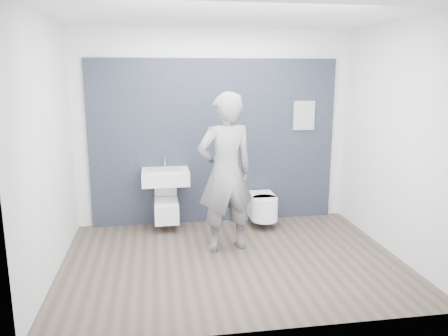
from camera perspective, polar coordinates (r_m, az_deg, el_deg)
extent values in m
plane|color=brown|center=(5.35, 1.03, -11.90)|extent=(4.00, 4.00, 0.00)
plane|color=silver|center=(6.41, -1.27, 5.18)|extent=(4.00, 0.00, 4.00)
plane|color=silver|center=(3.50, 5.41, -0.77)|extent=(4.00, 0.00, 4.00)
plane|color=silver|center=(5.00, -22.11, 2.28)|extent=(0.00, 3.00, 3.00)
plane|color=silver|center=(5.65, 21.54, 3.37)|extent=(0.00, 3.00, 3.00)
plane|color=white|center=(4.92, 1.17, 19.40)|extent=(4.00, 4.00, 0.00)
cube|color=black|center=(6.70, -1.18, -6.82)|extent=(3.60, 0.06, 2.40)
cube|color=white|center=(6.17, -7.65, -1.16)|extent=(0.65, 0.49, 0.20)
cube|color=silver|center=(6.13, -7.67, -0.34)|extent=(0.46, 0.33, 0.03)
cylinder|color=silver|center=(6.31, -7.74, 0.81)|extent=(0.02, 0.02, 0.16)
cylinder|color=silver|center=(6.25, -7.75, 1.35)|extent=(0.02, 0.11, 0.02)
cylinder|color=silver|center=(6.42, -7.66, -2.11)|extent=(0.04, 0.04, 0.13)
cube|color=white|center=(6.30, -7.52, -5.58)|extent=(0.34, 0.49, 0.28)
cylinder|color=silver|center=(6.23, -7.54, -4.57)|extent=(0.24, 0.24, 0.03)
cube|color=white|center=(6.22, -7.55, -4.33)|extent=(0.32, 0.39, 0.02)
cube|color=white|center=(6.32, -7.63, -2.46)|extent=(0.32, 0.17, 0.33)
cube|color=silver|center=(6.53, -7.55, -5.86)|extent=(0.09, 0.06, 0.08)
cube|color=white|center=(6.50, 4.85, -4.88)|extent=(0.38, 0.44, 0.31)
cylinder|color=white|center=(6.29, 5.33, -5.46)|extent=(0.38, 0.38, 0.31)
cube|color=white|center=(6.42, 4.94, -3.49)|extent=(0.36, 0.42, 0.03)
cylinder|color=white|center=(6.23, 5.40, -4.00)|extent=(0.36, 0.36, 0.03)
cube|color=silver|center=(6.71, 4.44, -5.37)|extent=(0.10, 0.06, 0.08)
cube|color=white|center=(6.96, 9.90, -6.28)|extent=(0.32, 0.03, 0.43)
imported|color=slate|center=(5.36, 0.21, -0.67)|extent=(0.81, 0.62, 1.98)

